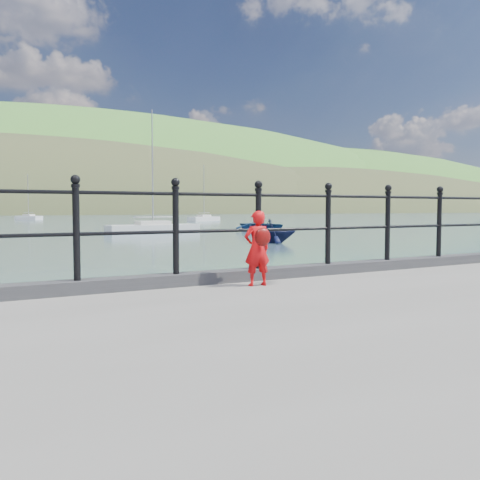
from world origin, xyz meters
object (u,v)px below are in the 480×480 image
child (257,248)px  launch_blue (263,225)px  launch_navy (273,231)px  sailboat_far (204,219)px  railing (219,219)px  sailboat_near (153,229)px  sailboat_deep (29,218)px

child → launch_blue: bearing=-115.7°
launch_navy → sailboat_far: 50.72m
launch_navy → sailboat_far: (17.90, 47.46, -0.34)m
railing → launch_blue: bearing=57.3°
sailboat_far → launch_navy: bearing=-137.9°
child → sailboat_far: size_ratio=0.10×
sailboat_near → launch_blue: bearing=-9.4°
sailboat_near → sailboat_far: (20.05, 33.36, 0.00)m
child → sailboat_deep: bearing=-88.7°
launch_blue → launch_navy: 14.95m
launch_blue → launch_navy: size_ratio=1.92×
railing → sailboat_near: 34.19m
launch_blue → sailboat_far: bearing=64.5°
railing → child: 0.67m
railing → launch_navy: bearing=55.4°
launch_blue → launch_navy: (-7.41, -12.99, 0.17)m
railing → sailboat_far: size_ratio=2.03×
child → launch_navy: (12.41, 18.89, -0.79)m
railing → child: railing is taller
railing → sailboat_deep: 89.21m
launch_blue → railing: bearing=-131.2°
railing → launch_blue: 37.29m
sailboat_far → launch_blue: bearing=-134.2°
launch_blue → sailboat_far: (10.48, 34.47, -0.17)m
launch_blue → sailboat_near: (-9.57, 1.11, -0.18)m
sailboat_far → child: bearing=-141.8°
sailboat_deep → sailboat_near: (2.70, -56.36, -0.00)m
railing → launch_navy: (12.69, 18.39, -1.14)m
child → sailboat_near: 34.56m
railing → launch_blue: railing is taller
railing → child: size_ratio=19.32×
launch_blue → sailboat_deep: bearing=93.5°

